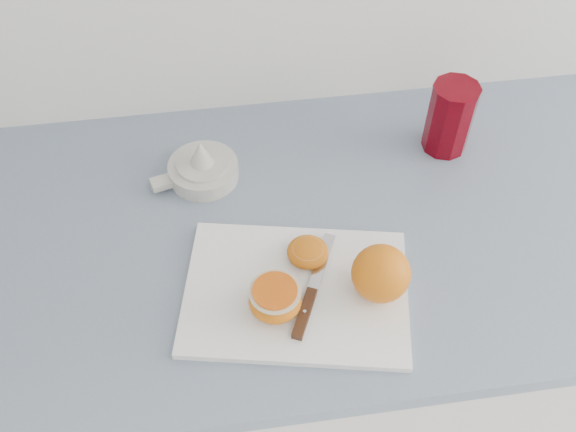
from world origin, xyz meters
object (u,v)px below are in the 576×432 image
Objects in this scene: counter at (334,347)px; citrus_juicer at (202,168)px; half_orange at (275,299)px; red_tumbler at (449,120)px; cutting_board at (296,292)px.

counter is 16.42× the size of citrus_juicer.
half_orange is 0.46m from red_tumbler.
counter is at bearing -28.06° from citrus_juicer.
half_orange is at bearing -142.21° from cutting_board.
red_tumbler is (0.20, 0.14, 0.50)m from counter.
cutting_board is (-0.11, -0.14, 0.45)m from counter.
red_tumbler is at bearing 41.31° from half_orange.
counter is 7.58× the size of cutting_board.
counter is 0.48m from cutting_board.
half_orange is 0.50× the size of citrus_juicer.
cutting_board is at bearing -64.69° from citrus_juicer.
citrus_juicer is at bearing 107.16° from half_orange.
red_tumbler is at bearing 41.68° from cutting_board.
cutting_board is 0.42m from red_tumbler.
citrus_juicer is (-0.12, 0.26, 0.02)m from cutting_board.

